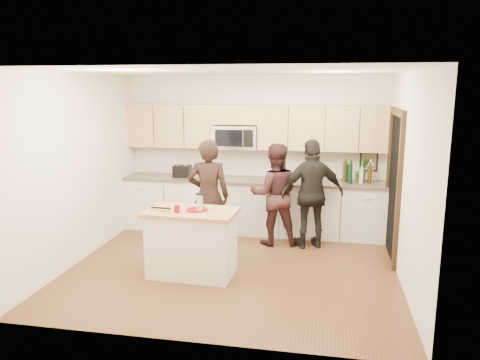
% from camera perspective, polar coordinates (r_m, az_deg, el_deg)
% --- Properties ---
extents(floor, '(4.50, 4.50, 0.00)m').
position_cam_1_polar(floor, '(6.71, -0.87, -10.60)').
color(floor, brown).
rests_on(floor, ground).
extents(room_shell, '(4.52, 4.02, 2.71)m').
position_cam_1_polar(room_shell, '(6.27, -0.91, 4.22)').
color(room_shell, beige).
rests_on(room_shell, ground).
extents(back_cabinetry, '(4.50, 0.66, 0.94)m').
position_cam_1_polar(back_cabinetry, '(8.15, 1.49, -3.13)').
color(back_cabinetry, silver).
rests_on(back_cabinetry, ground).
extents(upper_cabinetry, '(4.50, 0.33, 0.75)m').
position_cam_1_polar(upper_cabinetry, '(8.05, 1.94, 6.61)').
color(upper_cabinetry, '#DAB370').
rests_on(upper_cabinetry, ground).
extents(microwave, '(0.76, 0.41, 0.40)m').
position_cam_1_polar(microwave, '(8.09, -0.52, 5.26)').
color(microwave, silver).
rests_on(microwave, ground).
extents(doorway, '(0.06, 1.25, 2.20)m').
position_cam_1_polar(doorway, '(7.20, 18.28, -0.05)').
color(doorway, black).
rests_on(doorway, ground).
extents(framed_picture, '(0.30, 0.03, 0.38)m').
position_cam_1_polar(framed_picture, '(8.21, 15.43, 2.33)').
color(framed_picture, black).
rests_on(framed_picture, ground).
extents(dish_towel, '(0.34, 0.60, 0.48)m').
position_cam_1_polar(dish_towel, '(8.09, -5.37, -0.88)').
color(dish_towel, white).
rests_on(dish_towel, ground).
extents(island, '(1.23, 0.75, 0.90)m').
position_cam_1_polar(island, '(6.36, -5.90, -7.57)').
color(island, silver).
rests_on(island, ground).
extents(red_plate, '(0.30, 0.30, 0.02)m').
position_cam_1_polar(red_plate, '(6.22, -5.30, -3.62)').
color(red_plate, maroon).
rests_on(red_plate, island).
extents(box_grater, '(0.09, 0.07, 0.23)m').
position_cam_1_polar(box_grater, '(6.13, -4.91, -2.65)').
color(box_grater, silver).
rests_on(box_grater, red_plate).
extents(drink_glass, '(0.07, 0.07, 0.10)m').
position_cam_1_polar(drink_glass, '(6.12, -7.69, -3.54)').
color(drink_glass, maroon).
rests_on(drink_glass, island).
extents(cutting_board, '(0.26, 0.17, 0.02)m').
position_cam_1_polar(cutting_board, '(6.31, -9.59, -3.50)').
color(cutting_board, '#B07E49').
rests_on(cutting_board, island).
extents(tongs, '(0.27, 0.04, 0.02)m').
position_cam_1_polar(tongs, '(6.29, -9.64, -3.37)').
color(tongs, black).
rests_on(tongs, cutting_board).
extents(knife, '(0.22, 0.03, 0.01)m').
position_cam_1_polar(knife, '(6.13, -9.42, -3.82)').
color(knife, silver).
rests_on(knife, cutting_board).
extents(toaster, '(0.29, 0.23, 0.21)m').
position_cam_1_polar(toaster, '(8.29, -7.08, 1.08)').
color(toaster, black).
rests_on(toaster, back_cabinetry).
extents(bottle_cluster, '(0.49, 0.22, 0.40)m').
position_cam_1_polar(bottle_cluster, '(7.94, 14.10, 0.96)').
color(bottle_cluster, black).
rests_on(bottle_cluster, back_cabinetry).
extents(orchid, '(0.28, 0.26, 0.43)m').
position_cam_1_polar(orchid, '(7.96, 14.68, 1.17)').
color(orchid, '#37712D').
rests_on(orchid, back_cabinetry).
extents(woman_left, '(0.70, 0.52, 1.74)m').
position_cam_1_polar(woman_left, '(7.11, -3.85, -1.99)').
color(woman_left, black).
rests_on(woman_left, ground).
extents(woman_center, '(0.90, 0.76, 1.63)m').
position_cam_1_polar(woman_center, '(7.47, 4.24, -1.77)').
color(woman_center, black).
rests_on(woman_center, ground).
extents(woman_right, '(1.09, 0.72, 1.72)m').
position_cam_1_polar(woman_right, '(7.37, 8.79, -1.72)').
color(woman_right, black).
rests_on(woman_right, ground).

